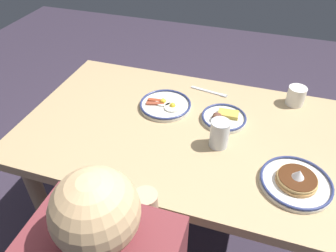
# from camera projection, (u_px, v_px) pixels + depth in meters

# --- Properties ---
(ground_plane) EXTENTS (6.00, 6.00, 0.00)m
(ground_plane) POSITION_uv_depth(u_px,v_px,m) (178.00, 226.00, 1.86)
(ground_plane) COLOR #332A3A
(dining_table) EXTENTS (1.39, 0.86, 0.75)m
(dining_table) POSITION_uv_depth(u_px,v_px,m) (181.00, 144.00, 1.45)
(dining_table) COLOR tan
(dining_table) RESTS_ON ground_plane
(plate_near_main) EXTENTS (0.24, 0.24, 0.04)m
(plate_near_main) POSITION_uv_depth(u_px,v_px,m) (165.00, 105.00, 1.50)
(plate_near_main) COLOR silver
(plate_near_main) RESTS_ON dining_table
(plate_center_pancakes) EXTENTS (0.20, 0.20, 0.05)m
(plate_center_pancakes) POSITION_uv_depth(u_px,v_px,m) (223.00, 118.00, 1.42)
(plate_center_pancakes) COLOR silver
(plate_center_pancakes) RESTS_ON dining_table
(plate_far_companion) EXTENTS (0.25, 0.25, 0.07)m
(plate_far_companion) POSITION_uv_depth(u_px,v_px,m) (296.00, 182.00, 1.13)
(plate_far_companion) COLOR silver
(plate_far_companion) RESTS_ON dining_table
(coffee_mug) EXTENTS (0.08, 0.11, 0.09)m
(coffee_mug) POSITION_uv_depth(u_px,v_px,m) (296.00, 95.00, 1.50)
(coffee_mug) COLOR white
(coffee_mug) RESTS_ON dining_table
(drinking_glass) EXTENTS (0.08, 0.08, 0.12)m
(drinking_glass) POSITION_uv_depth(u_px,v_px,m) (219.00, 135.00, 1.27)
(drinking_glass) COLOR silver
(drinking_glass) RESTS_ON dining_table
(fork_near) EXTENTS (0.19, 0.05, 0.01)m
(fork_near) POSITION_uv_depth(u_px,v_px,m) (209.00, 92.00, 1.60)
(fork_near) COLOR silver
(fork_near) RESTS_ON dining_table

